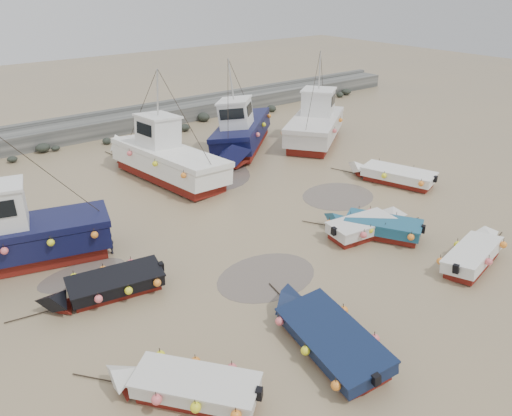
# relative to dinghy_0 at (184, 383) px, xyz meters

# --- Properties ---
(ground) EXTENTS (120.00, 120.00, 0.00)m
(ground) POSITION_rel_dinghy_0_xyz_m (8.45, 4.21, -0.55)
(ground) COLOR #937D59
(ground) RESTS_ON ground
(seawall) EXTENTS (60.00, 4.92, 1.50)m
(seawall) POSITION_rel_dinghy_0_xyz_m (8.50, 26.20, 0.08)
(seawall) COLOR slate
(seawall) RESTS_ON ground
(puddle_a) EXTENTS (4.29, 4.29, 0.01)m
(puddle_a) POSITION_rel_dinghy_0_xyz_m (5.79, 3.48, -0.55)
(puddle_a) COLOR #5F554C
(puddle_a) RESTS_ON ground
(puddle_b) EXTENTS (4.09, 4.09, 0.01)m
(puddle_b) POSITION_rel_dinghy_0_xyz_m (13.87, 7.31, -0.55)
(puddle_b) COLOR #5F554C
(puddle_b) RESTS_ON ground
(puddle_c) EXTENTS (3.56, 3.56, 0.01)m
(puddle_c) POSITION_rel_dinghy_0_xyz_m (-0.02, 8.12, -0.55)
(puddle_c) COLOR #5F554C
(puddle_c) RESTS_ON ground
(puddle_d) EXTENTS (5.41, 5.41, 0.01)m
(puddle_d) POSITION_rel_dinghy_0_xyz_m (9.97, 15.05, -0.55)
(puddle_d) COLOR #5F554C
(puddle_d) RESTS_ON ground
(dinghy_0) EXTENTS (4.14, 4.96, 1.43)m
(dinghy_0) POSITION_rel_dinghy_0_xyz_m (0.00, 0.00, 0.00)
(dinghy_0) COLOR maroon
(dinghy_0) RESTS_ON ground
(dinghy_1) EXTENTS (2.82, 6.48, 1.43)m
(dinghy_1) POSITION_rel_dinghy_0_xyz_m (4.81, -0.91, -0.01)
(dinghy_1) COLOR maroon
(dinghy_1) RESTS_ON ground
(dinghy_2) EXTENTS (3.49, 5.24, 1.43)m
(dinghy_2) POSITION_rel_dinghy_0_xyz_m (11.97, 3.17, 0.00)
(dinghy_2) COLOR maroon
(dinghy_2) RESTS_ON ground
(dinghy_3) EXTENTS (5.71, 2.13, 1.43)m
(dinghy_3) POSITION_rel_dinghy_0_xyz_m (13.35, -1.08, 0.00)
(dinghy_3) COLOR maroon
(dinghy_3) RESTS_ON ground
(dinghy_4) EXTENTS (5.73, 2.30, 1.43)m
(dinghy_4) POSITION_rel_dinghy_0_xyz_m (0.20, 6.13, 0.00)
(dinghy_4) COLOR maroon
(dinghy_4) RESTS_ON ground
(dinghy_5) EXTENTS (5.41, 2.19, 1.43)m
(dinghy_5) POSITION_rel_dinghy_0_xyz_m (11.70, 3.39, 0.01)
(dinghy_5) COLOR maroon
(dinghy_5) RESTS_ON ground
(dinghy_6) EXTENTS (3.20, 6.26, 1.43)m
(dinghy_6) POSITION_rel_dinghy_0_xyz_m (17.84, 6.85, -0.01)
(dinghy_6) COLOR maroon
(dinghy_6) RESTS_ON ground
(cabin_boat_0) EXTENTS (9.48, 4.20, 6.22)m
(cabin_boat_0) POSITION_rel_dinghy_0_xyz_m (-1.87, 10.51, 0.81)
(cabin_boat_0) COLOR maroon
(cabin_boat_0) RESTS_ON ground
(cabin_boat_1) EXTENTS (4.04, 11.29, 6.22)m
(cabin_boat_1) POSITION_rel_dinghy_0_xyz_m (7.64, 15.65, 0.75)
(cabin_boat_1) COLOR maroon
(cabin_boat_1) RESTS_ON ground
(cabin_boat_2) EXTENTS (8.90, 8.22, 6.22)m
(cabin_boat_2) POSITION_rel_dinghy_0_xyz_m (14.24, 16.67, 0.77)
(cabin_boat_2) COLOR maroon
(cabin_boat_2) RESTS_ON ground
(cabin_boat_3) EXTENTS (9.33, 7.35, 6.22)m
(cabin_boat_3) POSITION_rel_dinghy_0_xyz_m (19.91, 15.35, 0.78)
(cabin_boat_3) COLOR maroon
(cabin_boat_3) RESTS_ON ground
(person) EXTENTS (0.64, 0.48, 1.59)m
(person) POSITION_rel_dinghy_0_xyz_m (1.46, 8.99, -0.55)
(person) COLOR #1D223C
(person) RESTS_ON ground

